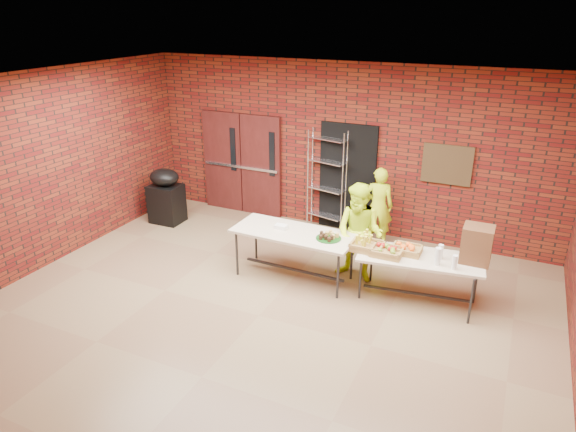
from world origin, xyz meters
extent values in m
cube|color=#806245|center=(0.00, 0.00, -0.02)|extent=(8.00, 7.00, 0.04)
cube|color=silver|center=(0.00, 0.00, 3.22)|extent=(8.00, 7.00, 0.04)
cube|color=maroon|center=(0.00, 3.52, 1.60)|extent=(8.00, 0.04, 3.20)
cube|color=maroon|center=(0.00, -3.52, 1.60)|extent=(8.00, 0.04, 3.20)
cube|color=maroon|center=(-4.02, 0.00, 1.60)|extent=(0.04, 7.00, 3.20)
cube|color=#481614|center=(-2.65, 3.44, 1.05)|extent=(0.88, 0.08, 2.10)
cube|color=#481614|center=(-1.75, 3.44, 1.05)|extent=(0.88, 0.08, 2.10)
cube|color=black|center=(-2.37, 3.39, 1.35)|extent=(0.12, 0.02, 0.90)
cube|color=black|center=(-1.47, 3.39, 1.35)|extent=(0.12, 0.02, 0.90)
cube|color=silver|center=(-2.20, 3.38, 1.00)|extent=(1.70, 0.04, 0.05)
cube|color=black|center=(0.10, 3.46, 1.05)|extent=(1.10, 0.06, 2.10)
cube|color=#452F1B|center=(1.90, 3.45, 1.55)|extent=(0.85, 0.04, 0.70)
cube|color=beige|center=(-0.02, 1.25, 0.78)|extent=(1.97, 0.85, 0.04)
cube|color=#292A2E|center=(-0.02, 1.25, 0.13)|extent=(1.73, 0.08, 0.03)
cylinder|color=#292A2E|center=(-0.89, 1.58, 0.38)|extent=(0.04, 0.04, 0.76)
cylinder|color=#292A2E|center=(0.85, 1.58, 0.38)|extent=(0.04, 0.04, 0.76)
cylinder|color=#292A2E|center=(-0.89, 0.93, 0.38)|extent=(0.04, 0.04, 0.76)
cylinder|color=#292A2E|center=(0.85, 0.93, 0.38)|extent=(0.04, 0.04, 0.76)
cube|color=beige|center=(1.94, 1.36, 0.71)|extent=(1.86, 0.97, 0.04)
cube|color=#292A2E|center=(1.94, 1.36, 0.12)|extent=(1.57, 0.25, 0.03)
cylinder|color=#292A2E|center=(1.15, 1.66, 0.35)|extent=(0.04, 0.04, 0.69)
cylinder|color=#292A2E|center=(2.73, 1.66, 0.35)|extent=(0.04, 0.04, 0.69)
cylinder|color=#292A2E|center=(1.15, 1.07, 0.35)|extent=(0.04, 0.04, 0.69)
cylinder|color=#292A2E|center=(2.73, 1.07, 0.35)|extent=(0.04, 0.04, 0.69)
cube|color=#A48242|center=(1.17, 1.26, 0.77)|extent=(0.47, 0.37, 0.07)
cube|color=#A48242|center=(1.73, 1.41, 0.76)|extent=(0.42, 0.33, 0.07)
cube|color=#A48242|center=(1.49, 1.21, 0.76)|extent=(0.44, 0.35, 0.07)
cylinder|color=#124512|center=(0.57, 1.24, 0.81)|extent=(0.39, 0.39, 0.01)
cube|color=white|center=(-0.25, 1.28, 0.83)|extent=(0.20, 0.13, 0.07)
cube|color=#52331C|center=(2.67, 1.54, 1.00)|extent=(0.41, 0.37, 0.54)
cylinder|color=white|center=(2.20, 1.21, 0.86)|extent=(0.09, 0.09, 0.26)
cylinder|color=white|center=(2.44, 1.18, 0.84)|extent=(0.07, 0.07, 0.21)
cylinder|color=white|center=(2.21, 1.42, 0.84)|extent=(0.07, 0.07, 0.22)
cube|color=black|center=(-3.31, 2.28, 0.39)|extent=(0.63, 0.52, 0.78)
ellipsoid|color=black|center=(-3.31, 2.28, 0.95)|extent=(0.62, 0.53, 0.34)
imported|color=#D9FF1C|center=(0.84, 3.08, 0.73)|extent=(0.60, 0.47, 1.46)
imported|color=#D9FF1C|center=(0.94, 1.64, 0.80)|extent=(0.85, 0.71, 1.60)
camera|label=1|loc=(3.01, -5.47, 4.11)|focal=32.00mm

